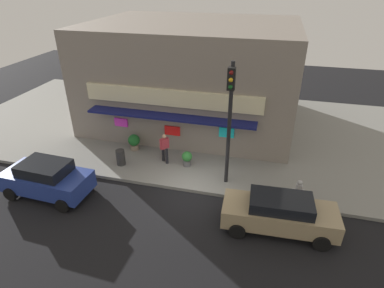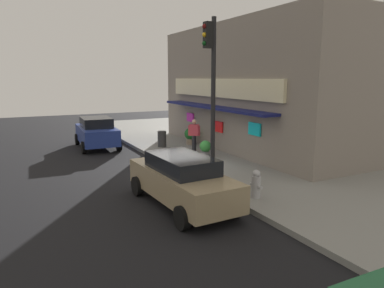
{
  "view_description": "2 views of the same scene",
  "coord_description": "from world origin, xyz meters",
  "px_view_note": "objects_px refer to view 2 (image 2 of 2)",
  "views": [
    {
      "loc": [
        3.05,
        -11.85,
        9.28
      ],
      "look_at": [
        -0.4,
        1.59,
        1.76
      ],
      "focal_mm": 29.78,
      "sensor_mm": 36.0,
      "label": 1
    },
    {
      "loc": [
        13.37,
        -5.91,
        3.85
      ],
      "look_at": [
        0.51,
        0.68,
        1.16
      ],
      "focal_mm": 33.19,
      "sensor_mm": 36.0,
      "label": 2
    }
  ],
  "objects_px": {
    "potted_plant_by_doorway": "(190,135)",
    "parked_car_tan": "(182,180)",
    "traffic_light": "(211,76)",
    "potted_plant_by_window": "(205,148)",
    "trash_can": "(162,139)",
    "parked_car_blue": "(97,132)",
    "fire_hydrant": "(256,184)",
    "pedestrian": "(194,134)"
  },
  "relations": [
    {
      "from": "pedestrian",
      "to": "parked_car_blue",
      "type": "height_order",
      "value": "pedestrian"
    },
    {
      "from": "potted_plant_by_window",
      "to": "parked_car_blue",
      "type": "bearing_deg",
      "value": -146.4
    },
    {
      "from": "potted_plant_by_window",
      "to": "parked_car_tan",
      "type": "xyz_separation_m",
      "value": [
        4.78,
        -3.51,
        0.2
      ]
    },
    {
      "from": "pedestrian",
      "to": "potted_plant_by_window",
      "type": "height_order",
      "value": "pedestrian"
    },
    {
      "from": "potted_plant_by_doorway",
      "to": "parked_car_tan",
      "type": "xyz_separation_m",
      "value": [
        8.2,
        -4.45,
        0.14
      ]
    },
    {
      "from": "potted_plant_by_doorway",
      "to": "potted_plant_by_window",
      "type": "bearing_deg",
      "value": -15.4
    },
    {
      "from": "fire_hydrant",
      "to": "potted_plant_by_doorway",
      "type": "xyz_separation_m",
      "value": [
        -9.04,
        2.29,
        0.08
      ]
    },
    {
      "from": "pedestrian",
      "to": "potted_plant_by_window",
      "type": "distance_m",
      "value": 1.33
    },
    {
      "from": "fire_hydrant",
      "to": "pedestrian",
      "type": "relative_size",
      "value": 0.53
    },
    {
      "from": "traffic_light",
      "to": "pedestrian",
      "type": "bearing_deg",
      "value": 162.85
    },
    {
      "from": "potted_plant_by_window",
      "to": "traffic_light",
      "type": "bearing_deg",
      "value": -24.71
    },
    {
      "from": "traffic_light",
      "to": "pedestrian",
      "type": "height_order",
      "value": "traffic_light"
    },
    {
      "from": "fire_hydrant",
      "to": "potted_plant_by_window",
      "type": "bearing_deg",
      "value": 166.52
    },
    {
      "from": "fire_hydrant",
      "to": "trash_can",
      "type": "bearing_deg",
      "value": 176.36
    },
    {
      "from": "parked_car_blue",
      "to": "potted_plant_by_doorway",
      "type": "bearing_deg",
      "value": 64.31
    },
    {
      "from": "trash_can",
      "to": "parked_car_blue",
      "type": "xyz_separation_m",
      "value": [
        -2.24,
        -3.01,
        0.27
      ]
    },
    {
      "from": "fire_hydrant",
      "to": "potted_plant_by_window",
      "type": "height_order",
      "value": "fire_hydrant"
    },
    {
      "from": "trash_can",
      "to": "parked_car_tan",
      "type": "bearing_deg",
      "value": -18.39
    },
    {
      "from": "pedestrian",
      "to": "parked_car_tan",
      "type": "distance_m",
      "value": 6.99
    },
    {
      "from": "parked_car_tan",
      "to": "potted_plant_by_doorway",
      "type": "bearing_deg",
      "value": 151.51
    },
    {
      "from": "trash_can",
      "to": "parked_car_tan",
      "type": "distance_m",
      "value": 8.67
    },
    {
      "from": "traffic_light",
      "to": "parked_car_blue",
      "type": "distance_m",
      "value": 8.94
    },
    {
      "from": "trash_can",
      "to": "potted_plant_by_window",
      "type": "bearing_deg",
      "value": 12.59
    },
    {
      "from": "fire_hydrant",
      "to": "parked_car_blue",
      "type": "bearing_deg",
      "value": -167.87
    },
    {
      "from": "fire_hydrant",
      "to": "parked_car_blue",
      "type": "relative_size",
      "value": 0.22
    },
    {
      "from": "parked_car_tan",
      "to": "pedestrian",
      "type": "bearing_deg",
      "value": 149.46
    },
    {
      "from": "trash_can",
      "to": "traffic_light",
      "type": "bearing_deg",
      "value": -2.62
    },
    {
      "from": "fire_hydrant",
      "to": "trash_can",
      "type": "height_order",
      "value": "fire_hydrant"
    },
    {
      "from": "trash_can",
      "to": "parked_car_tan",
      "type": "height_order",
      "value": "parked_car_tan"
    },
    {
      "from": "pedestrian",
      "to": "potted_plant_by_window",
      "type": "bearing_deg",
      "value": -1.94
    },
    {
      "from": "pedestrian",
      "to": "potted_plant_by_doorway",
      "type": "relative_size",
      "value": 1.8
    },
    {
      "from": "potted_plant_by_window",
      "to": "parked_car_tan",
      "type": "distance_m",
      "value": 5.93
    },
    {
      "from": "trash_can",
      "to": "potted_plant_by_window",
      "type": "distance_m",
      "value": 3.54
    },
    {
      "from": "traffic_light",
      "to": "parked_car_tan",
      "type": "height_order",
      "value": "traffic_light"
    },
    {
      "from": "traffic_light",
      "to": "potted_plant_by_doorway",
      "type": "bearing_deg",
      "value": 160.78
    },
    {
      "from": "potted_plant_by_window",
      "to": "parked_car_blue",
      "type": "height_order",
      "value": "parked_car_blue"
    },
    {
      "from": "traffic_light",
      "to": "trash_can",
      "type": "distance_m",
      "value": 6.6
    },
    {
      "from": "potted_plant_by_window",
      "to": "parked_car_tan",
      "type": "height_order",
      "value": "parked_car_tan"
    },
    {
      "from": "potted_plant_by_doorway",
      "to": "trash_can",
      "type": "bearing_deg",
      "value": -91.1
    },
    {
      "from": "fire_hydrant",
      "to": "parked_car_tan",
      "type": "distance_m",
      "value": 2.33
    },
    {
      "from": "pedestrian",
      "to": "parked_car_blue",
      "type": "distance_m",
      "value": 5.87
    },
    {
      "from": "potted_plant_by_doorway",
      "to": "parked_car_blue",
      "type": "relative_size",
      "value": 0.23
    }
  ]
}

